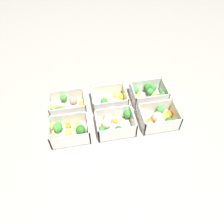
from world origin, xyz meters
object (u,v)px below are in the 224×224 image
Objects in this scene: container_near_right at (68,105)px; container_far_center at (114,123)px; container_near_left at (150,94)px; container_far_left at (158,119)px; container_near_center at (110,101)px; container_far_right at (70,130)px.

container_near_right and container_far_center have the same top height.
container_near_left is 1.00× the size of container_far_left.
container_far_left is (-0.18, 0.14, 0.00)m from container_near_center.
container_near_left and container_near_center have the same top height.
container_far_center is (-0.18, 0.14, 0.00)m from container_near_right.
container_far_center is at bearing -4.00° from container_far_left.
container_near_right is at bearing -37.18° from container_far_center.
container_far_center is 0.97× the size of container_far_right.
container_far_right is at bearing -2.01° from container_far_left.
container_near_left is at bearing 179.60° from container_near_right.
container_near_left and container_far_left have the same top height.
container_near_left is 0.97× the size of container_far_right.
container_far_left and container_far_center have the same top height.
container_far_left is (-0.37, 0.15, 0.00)m from container_near_right.
container_far_right is at bearing 91.86° from container_near_right.
container_near_center is at bearing -145.50° from container_far_right.
container_near_center and container_far_center have the same top height.
container_near_center and container_far_right have the same top height.
container_near_center and container_far_left have the same top height.
container_far_right is (0.37, 0.13, -0.00)m from container_near_left.
container_near_left is at bearing -160.12° from container_far_right.
container_far_right is (-0.00, 0.14, 0.00)m from container_near_right.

